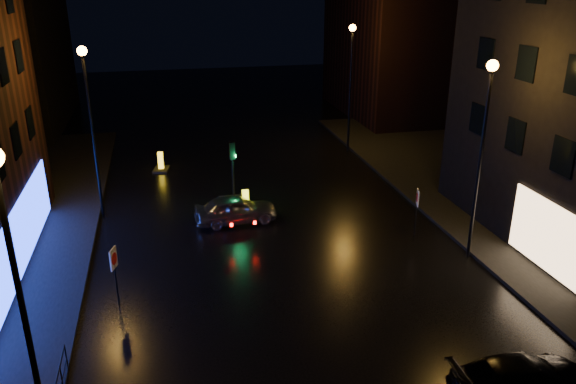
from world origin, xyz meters
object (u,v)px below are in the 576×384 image
at_px(silver_hatchback, 236,209).
at_px(dark_sedan, 523,379).
at_px(bollard_near, 246,207).
at_px(bollard_far, 161,166).
at_px(road_sign_left, 114,264).
at_px(traffic_signal, 234,196).
at_px(road_sign_right, 417,201).

height_order(silver_hatchback, dark_sedan, silver_hatchback).
bearing_deg(bollard_near, dark_sedan, -70.46).
relative_size(bollard_near, bollard_far, 0.92).
bearing_deg(road_sign_left, bollard_near, 69.82).
xyz_separation_m(silver_hatchback, bollard_far, (-3.42, 8.77, -0.42)).
height_order(dark_sedan, road_sign_left, road_sign_left).
height_order(traffic_signal, silver_hatchback, traffic_signal).
xyz_separation_m(silver_hatchback, bollard_near, (0.66, 1.13, -0.42)).
xyz_separation_m(dark_sedan, road_sign_left, (-11.51, 7.56, 1.13)).
xyz_separation_m(bollard_near, road_sign_left, (-5.92, -7.54, 1.49)).
bearing_deg(road_sign_right, silver_hatchback, -4.63).
distance_m(traffic_signal, dark_sedan, 17.20).
xyz_separation_m(traffic_signal, bollard_near, (0.46, -1.00, -0.24)).
relative_size(traffic_signal, bollard_near, 2.51).
relative_size(silver_hatchback, road_sign_right, 1.76).
distance_m(dark_sedan, road_sign_left, 13.82).
bearing_deg(traffic_signal, silver_hatchback, -95.32).
height_order(bollard_near, road_sign_right, road_sign_right).
distance_m(dark_sedan, bollard_far, 24.72).
bearing_deg(dark_sedan, traffic_signal, 21.38).
distance_m(traffic_signal, road_sign_left, 10.21).
bearing_deg(silver_hatchback, dark_sedan, -159.48).
xyz_separation_m(dark_sedan, bollard_near, (-5.59, 15.10, -0.36)).
bearing_deg(silver_hatchback, road_sign_right, -116.54).
height_order(bollard_near, road_sign_left, road_sign_left).
height_order(bollard_near, bollard_far, bollard_near).
bearing_deg(road_sign_left, dark_sedan, -15.37).
relative_size(bollard_far, road_sign_left, 0.64).
bearing_deg(road_sign_right, traffic_signal, -17.09).
xyz_separation_m(traffic_signal, dark_sedan, (6.05, -16.10, 0.12)).
xyz_separation_m(traffic_signal, bollard_far, (-3.62, 6.64, -0.25)).
distance_m(traffic_signal, silver_hatchback, 2.15).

